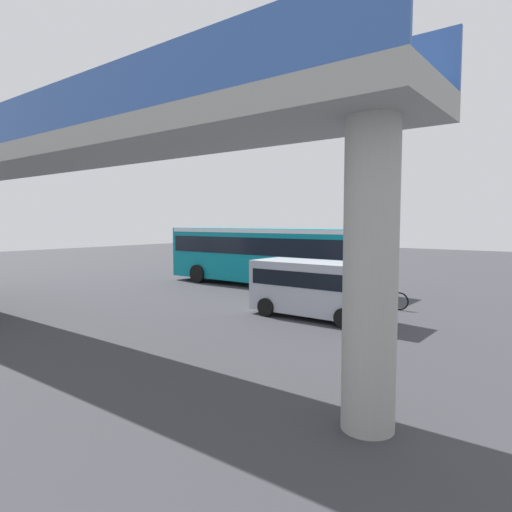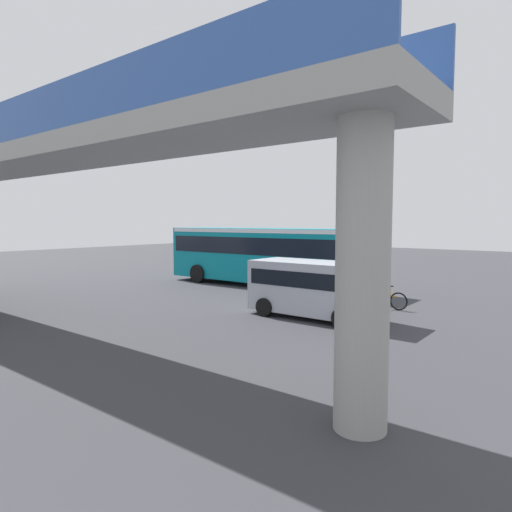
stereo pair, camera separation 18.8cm
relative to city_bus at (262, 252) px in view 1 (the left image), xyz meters
name	(u,v)px [view 1 (the left image)]	position (x,y,z in m)	size (l,w,h in m)	color
ground	(246,284)	(1.14, -0.04, -1.88)	(80.00, 80.00, 0.00)	#38383D
city_bus	(262,252)	(0.00, 0.00, 0.00)	(11.54, 2.85, 3.15)	#0C8493
parked_van	(317,285)	(-6.44, 5.27, -0.70)	(4.80, 2.17, 2.05)	#B7BCC6
bicycle_orange	(387,299)	(-7.88, 2.12, -1.51)	(1.77, 0.44, 0.96)	black
pedestrian	(328,269)	(-2.78, -2.37, -1.00)	(0.38, 0.38, 1.79)	#2D2D38
traffic_sign	(270,248)	(1.50, -2.84, 0.01)	(0.08, 0.60, 2.80)	slate
lane_dash_leftmost	(368,287)	(-4.86, -3.08, -1.88)	(2.00, 0.20, 0.01)	silver
lane_dash_left	(305,281)	(-0.86, -3.08, -1.88)	(2.00, 0.20, 0.01)	silver
lane_dash_centre	(252,276)	(3.14, -3.08, -1.88)	(2.00, 0.20, 0.01)	silver
lane_dash_right	(207,272)	(7.14, -3.08, -1.88)	(2.00, 0.20, 0.01)	silver
pedestrian_overpass	(12,176)	(1.14, 12.49, 3.14)	(27.38, 2.60, 6.79)	#9E9E99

